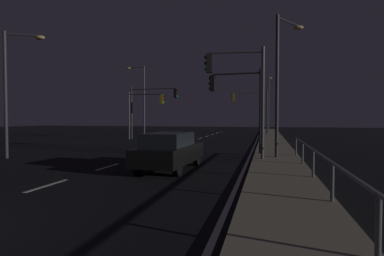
# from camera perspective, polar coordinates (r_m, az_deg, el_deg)

# --- Properties ---
(ground_plane) EXTENTS (112.00, 112.00, 0.00)m
(ground_plane) POSITION_cam_1_polar(r_m,az_deg,el_deg) (22.41, -4.60, -3.77)
(ground_plane) COLOR black
(ground_plane) RESTS_ON ground
(sidewalk_right) EXTENTS (2.40, 77.00, 0.14)m
(sidewalk_right) POSITION_cam_1_polar(r_m,az_deg,el_deg) (21.32, 14.79, -3.92)
(sidewalk_right) COLOR gray
(sidewalk_right) RESTS_ON ground
(lane_markings_center) EXTENTS (0.14, 50.00, 0.01)m
(lane_markings_center) POSITION_cam_1_polar(r_m,az_deg,el_deg) (25.74, -2.19, -3.02)
(lane_markings_center) COLOR silver
(lane_markings_center) RESTS_ON ground
(lane_edge_line) EXTENTS (0.14, 53.00, 0.01)m
(lane_edge_line) POSITION_cam_1_polar(r_m,az_deg,el_deg) (26.31, 11.36, -2.95)
(lane_edge_line) COLOR silver
(lane_edge_line) RESTS_ON ground
(car) EXTENTS (2.01, 4.48, 1.57)m
(car) POSITION_cam_1_polar(r_m,az_deg,el_deg) (13.30, -4.13, -4.07)
(car) COLOR black
(car) RESTS_ON ground
(traffic_light_near_left) EXTENTS (4.44, 0.39, 5.41)m
(traffic_light_near_left) POSITION_cam_1_polar(r_m,az_deg,el_deg) (39.62, 10.70, 4.41)
(traffic_light_near_left) COLOR #38383D
(traffic_light_near_left) RESTS_ON sidewalk_right
(traffic_light_mid_left) EXTENTS (5.29, 0.75, 5.41)m
(traffic_light_mid_left) POSITION_cam_1_polar(r_m,az_deg,el_deg) (32.54, -7.37, 4.82)
(traffic_light_mid_left) COLOR #38383D
(traffic_light_mid_left) RESTS_ON ground
(traffic_light_mid_right) EXTENTS (2.98, 0.60, 5.59)m
(traffic_light_mid_right) POSITION_cam_1_polar(r_m,az_deg,el_deg) (16.03, 8.39, 8.36)
(traffic_light_mid_right) COLOR #4C4C51
(traffic_light_mid_right) RESTS_ON sidewalk_right
(traffic_light_near_right) EXTENTS (3.78, 0.44, 4.82)m
(traffic_light_near_right) POSITION_cam_1_polar(r_m,az_deg,el_deg) (32.06, -8.56, 3.99)
(traffic_light_near_right) COLOR #4C4C51
(traffic_light_near_right) RESTS_ON ground
(traffic_light_far_right) EXTENTS (3.17, 0.43, 4.91)m
(traffic_light_far_right) POSITION_cam_1_polar(r_m,az_deg,el_deg) (18.77, 8.15, 6.05)
(traffic_light_far_right) COLOR #38383D
(traffic_light_far_right) RESTS_ON sidewalk_right
(street_lamp_across_street) EXTENTS (1.56, 2.06, 7.38)m
(street_lamp_across_street) POSITION_cam_1_polar(r_m,az_deg,el_deg) (17.47, 15.92, 9.76)
(street_lamp_across_street) COLOR #38383D
(street_lamp_across_street) RESTS_ON sidewalk_right
(street_lamp_corner) EXTENTS (1.92, 1.09, 6.85)m
(street_lamp_corner) POSITION_cam_1_polar(r_m,az_deg,el_deg) (19.72, -29.81, 7.33)
(street_lamp_corner) COLOR #38383D
(street_lamp_corner) RESTS_ON ground
(street_lamp_median) EXTENTS (2.21, 0.63, 8.35)m
(street_lamp_median) POSITION_cam_1_polar(r_m,az_deg,el_deg) (38.03, -9.17, 6.00)
(street_lamp_median) COLOR #4C4C51
(street_lamp_median) RESTS_ON ground
(street_lamp_mid_block) EXTENTS (0.59, 1.73, 7.95)m
(street_lamp_mid_block) POSITION_cam_1_polar(r_m,az_deg,el_deg) (45.17, 13.77, 5.18)
(street_lamp_mid_block) COLOR #38383D
(street_lamp_mid_block) RESTS_ON sidewalk_right
(barrier_fence) EXTENTS (0.09, 16.42, 0.98)m
(barrier_fence) POSITION_cam_1_polar(r_m,az_deg,el_deg) (10.08, 22.40, -5.77)
(barrier_fence) COLOR #59595E
(barrier_fence) RESTS_ON sidewalk_right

